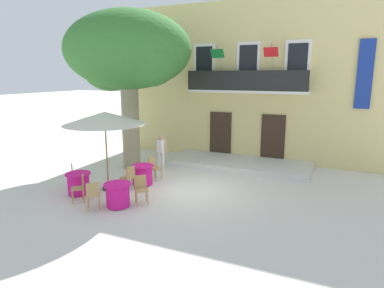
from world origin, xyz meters
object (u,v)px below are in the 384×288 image
(cafe_table_near_tree, at_px, (78,183))
(cafe_table_front, at_px, (118,195))
(cafe_chair_middle_1, at_px, (129,176))
(plane_tree, at_px, (127,54))
(cafe_umbrella, at_px, (105,118))
(cafe_chair_near_tree_0, at_px, (80,186))
(cafe_chair_near_tree_1, at_px, (75,174))
(cafe_chair_front_1, at_px, (93,194))
(cafe_chair_middle_0, at_px, (154,167))
(cafe_chair_front_0, at_px, (141,188))
(cafe_table_middle, at_px, (143,175))
(pedestrian_near_entrance, at_px, (161,150))

(cafe_table_near_tree, bearing_deg, cafe_table_front, -10.51)
(cafe_chair_middle_1, bearing_deg, cafe_table_front, -68.81)
(plane_tree, distance_m, cafe_chair_middle_1, 5.40)
(plane_tree, height_order, cafe_umbrella, plane_tree)
(cafe_chair_near_tree_0, bearing_deg, cafe_chair_near_tree_1, 138.55)
(cafe_chair_near_tree_0, relative_size, cafe_chair_front_1, 1.00)
(cafe_chair_middle_0, distance_m, cafe_chair_middle_1, 1.51)
(cafe_chair_front_1, bearing_deg, cafe_chair_front_0, 46.27)
(cafe_chair_near_tree_1, bearing_deg, cafe_table_middle, 31.95)
(cafe_table_near_tree, height_order, cafe_chair_near_tree_1, cafe_chair_near_tree_1)
(plane_tree, distance_m, cafe_umbrella, 3.76)
(cafe_chair_middle_0, bearing_deg, cafe_chair_near_tree_0, -108.18)
(cafe_chair_near_tree_1, relative_size, cafe_chair_front_1, 1.00)
(cafe_chair_middle_0, xyz_separation_m, pedestrian_near_entrance, (-0.34, 1.22, 0.38))
(cafe_table_middle, height_order, cafe_chair_front_1, cafe_chair_front_1)
(cafe_chair_near_tree_0, height_order, cafe_chair_near_tree_1, same)
(cafe_table_front, bearing_deg, plane_tree, 119.20)
(cafe_chair_near_tree_0, bearing_deg, cafe_table_middle, 67.57)
(cafe_chair_near_tree_0, distance_m, cafe_table_middle, 2.48)
(cafe_chair_front_0, bearing_deg, pedestrian_near_entrance, 109.32)
(plane_tree, height_order, cafe_chair_near_tree_1, plane_tree)
(cafe_umbrella, bearing_deg, cafe_table_middle, 47.82)
(cafe_chair_near_tree_0, distance_m, pedestrian_near_entrance, 4.33)
(cafe_table_near_tree, distance_m, cafe_chair_front_0, 2.47)
(cafe_chair_middle_0, bearing_deg, cafe_chair_middle_1, -95.65)
(cafe_table_near_tree, height_order, pedestrian_near_entrance, pedestrian_near_entrance)
(cafe_table_front, bearing_deg, cafe_chair_middle_1, 111.19)
(plane_tree, xyz_separation_m, cafe_table_front, (2.21, -3.96, -4.58))
(cafe_chair_front_0, bearing_deg, cafe_chair_front_1, -133.73)
(cafe_chair_middle_1, height_order, pedestrian_near_entrance, pedestrian_near_entrance)
(cafe_chair_front_1, bearing_deg, cafe_umbrella, 114.43)
(cafe_chair_middle_0, relative_size, cafe_chair_front_1, 1.00)
(cafe_umbrella, bearing_deg, plane_tree, 108.03)
(cafe_umbrella, bearing_deg, cafe_table_near_tree, -127.52)
(cafe_chair_near_tree_0, xyz_separation_m, cafe_table_front, (1.39, 0.16, -0.14))
(cafe_chair_near_tree_0, xyz_separation_m, cafe_umbrella, (0.08, 1.34, 2.08))
(plane_tree, distance_m, cafe_chair_front_1, 6.54)
(plane_tree, relative_size, cafe_chair_middle_0, 7.43)
(cafe_chair_middle_1, height_order, cafe_umbrella, cafe_umbrella)
(cafe_chair_front_1, distance_m, pedestrian_near_entrance, 4.66)
(cafe_table_front, bearing_deg, cafe_chair_middle_0, 97.68)
(cafe_chair_near_tree_0, xyz_separation_m, cafe_table_middle, (0.95, 2.29, -0.14))
(cafe_table_middle, bearing_deg, plane_tree, 134.15)
(cafe_chair_near_tree_0, xyz_separation_m, cafe_chair_near_tree_1, (-1.13, 1.00, 0.00))
(cafe_table_front, height_order, cafe_umbrella, cafe_umbrella)
(cafe_chair_middle_0, xyz_separation_m, cafe_umbrella, (-0.92, -1.71, 2.08))
(cafe_table_middle, height_order, cafe_umbrella, cafe_umbrella)
(cafe_table_near_tree, relative_size, cafe_chair_front_1, 0.95)
(cafe_chair_front_0, relative_size, cafe_umbrella, 0.31)
(cafe_chair_front_1, xyz_separation_m, pedestrian_near_entrance, (-0.20, 4.64, 0.38))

